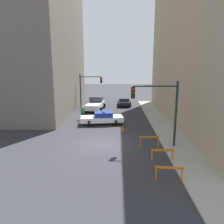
{
  "coord_description": "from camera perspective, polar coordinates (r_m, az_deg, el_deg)",
  "views": [
    {
      "loc": [
        1.33,
        -17.26,
        6.49
      ],
      "look_at": [
        0.66,
        7.36,
        1.21
      ],
      "focal_mm": 35.0,
      "sensor_mm": 36.0,
      "label": 1
    }
  ],
  "objects": [
    {
      "name": "pedestrian_crossing",
      "position": [
        26.64,
        -7.8,
        -0.21
      ],
      "size": [
        0.5,
        0.5,
        1.66
      ],
      "rotation": [
        0.0,
        0.0,
        1.01
      ],
      "color": "black",
      "rests_on": "ground_plane"
    },
    {
      "name": "traffic_light_near",
      "position": [
        17.47,
        12.77,
        2.04
      ],
      "size": [
        3.64,
        0.35,
        5.2
      ],
      "color": "black",
      "rests_on": "sidewalk_right"
    },
    {
      "name": "police_car",
      "position": [
        24.49,
        -2.57,
        -1.53
      ],
      "size": [
        4.92,
        2.79,
        1.52
      ],
      "rotation": [
        0.0,
        0.0,
        1.72
      ],
      "color": "white",
      "rests_on": "ground_plane"
    },
    {
      "name": "white_truck",
      "position": [
        32.43,
        -4.33,
        2.15
      ],
      "size": [
        2.94,
        5.55,
        1.9
      ],
      "rotation": [
        0.0,
        0.0,
        -0.09
      ],
      "color": "silver",
      "rests_on": "ground_plane"
    },
    {
      "name": "building_corner_left",
      "position": [
        34.15,
        -22.43,
        16.82
      ],
      "size": [
        14.0,
        20.0,
        19.64
      ],
      "color": "#6B6056",
      "rests_on": "ground_plane"
    },
    {
      "name": "barrier_front",
      "position": [
        13.21,
        14.67,
        -14.73
      ],
      "size": [
        1.6,
        0.29,
        0.9
      ],
      "rotation": [
        0.0,
        0.0,
        -0.09
      ],
      "color": "orange",
      "rests_on": "ground_plane"
    },
    {
      "name": "parked_car_near",
      "position": [
        35.71,
        3.21,
        2.71
      ],
      "size": [
        2.36,
        4.35,
        1.31
      ],
      "rotation": [
        0.0,
        0.0,
        -0.03
      ],
      "color": "black",
      "rests_on": "ground_plane"
    },
    {
      "name": "barrier_back",
      "position": [
        18.03,
        9.77,
        -7.1
      ],
      "size": [
        1.6,
        0.24,
        0.9
      ],
      "rotation": [
        0.0,
        0.0,
        0.05
      ],
      "color": "orange",
      "rests_on": "ground_plane"
    },
    {
      "name": "barrier_mid",
      "position": [
        15.55,
        13.02,
        -10.43
      ],
      "size": [
        1.6,
        0.27,
        0.9
      ],
      "rotation": [
        0.0,
        0.0,
        0.08
      ],
      "color": "orange",
      "rests_on": "ground_plane"
    },
    {
      "name": "sidewalk_right",
      "position": [
        19.05,
        16.45,
        -8.15
      ],
      "size": [
        2.4,
        44.0,
        0.12
      ],
      "color": "#9E998E",
      "rests_on": "ground_plane"
    },
    {
      "name": "traffic_cone",
      "position": [
        21.79,
        2.85,
        -4.38
      ],
      "size": [
        0.36,
        0.36,
        0.66
      ],
      "color": "black",
      "rests_on": "ground_plane"
    },
    {
      "name": "ground_plane",
      "position": [
        18.49,
        -2.69,
        -8.47
      ],
      "size": [
        120.0,
        120.0,
        0.0
      ],
      "primitive_type": "plane",
      "color": "#2D2D33"
    },
    {
      "name": "traffic_light_far",
      "position": [
        33.59,
        -6.41,
        6.74
      ],
      "size": [
        3.44,
        0.35,
        5.2
      ],
      "color": "black",
      "rests_on": "ground_plane"
    }
  ]
}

